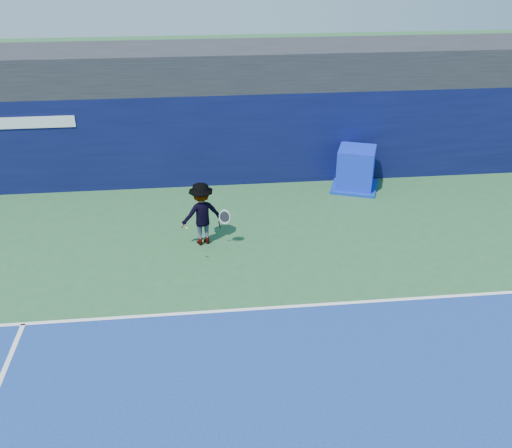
% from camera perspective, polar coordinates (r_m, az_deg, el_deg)
% --- Properties ---
extents(ground, '(80.00, 80.00, 0.00)m').
position_cam_1_polar(ground, '(10.64, 1.57, -18.01)').
color(ground, '#285A30').
rests_on(ground, ground).
extents(baseline, '(24.00, 0.10, 0.01)m').
position_cam_1_polar(baseline, '(12.90, -0.22, -8.49)').
color(baseline, white).
rests_on(baseline, ground).
extents(stadium_band, '(36.00, 3.00, 1.20)m').
position_cam_1_polar(stadium_band, '(19.33, -2.99, 15.56)').
color(stadium_band, '#222127').
rests_on(stadium_band, back_wall_assembly).
extents(back_wall_assembly, '(36.00, 1.03, 3.00)m').
position_cam_1_polar(back_wall_assembly, '(18.92, -2.65, 8.70)').
color(back_wall_assembly, '#0A0E39').
rests_on(back_wall_assembly, ground).
extents(equipment_cart, '(1.83, 1.83, 1.37)m').
position_cam_1_polar(equipment_cart, '(18.79, 9.93, 5.32)').
color(equipment_cart, '#0E22C5').
rests_on(equipment_cart, ground).
extents(tennis_player, '(1.38, 0.94, 1.75)m').
position_cam_1_polar(tennis_player, '(15.13, -5.44, 1.03)').
color(tennis_player, silver).
rests_on(tennis_player, ground).
extents(tennis_ball, '(0.06, 0.06, 0.06)m').
position_cam_1_polar(tennis_ball, '(13.91, -6.94, -0.42)').
color(tennis_ball, '#BED017').
rests_on(tennis_ball, ground).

